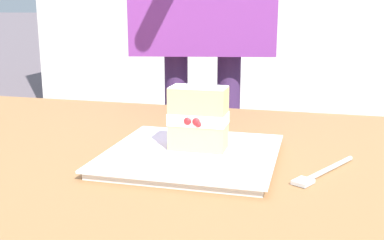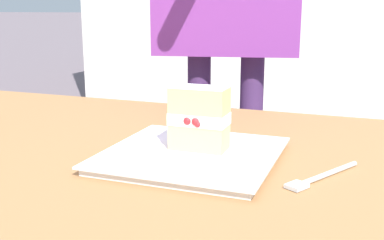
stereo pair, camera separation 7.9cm
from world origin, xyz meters
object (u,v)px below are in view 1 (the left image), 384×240
(dessert_plate, at_px, (192,155))
(dessert_fork, at_px, (322,172))
(patio_table, at_px, (119,192))
(cake_slice, at_px, (198,118))

(dessert_plate, height_order, dessert_fork, dessert_plate)
(patio_table, relative_size, dessert_fork, 9.77)
(dessert_plate, bearing_deg, cake_slice, -111.90)
(patio_table, relative_size, dessert_plate, 5.33)
(cake_slice, bearing_deg, patio_table, -8.08)
(cake_slice, xyz_separation_m, dessert_fork, (-0.21, 0.04, -0.07))
(patio_table, distance_m, cake_slice, 0.23)
(patio_table, height_order, cake_slice, cake_slice)
(patio_table, relative_size, cake_slice, 13.99)
(cake_slice, distance_m, dessert_fork, 0.22)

